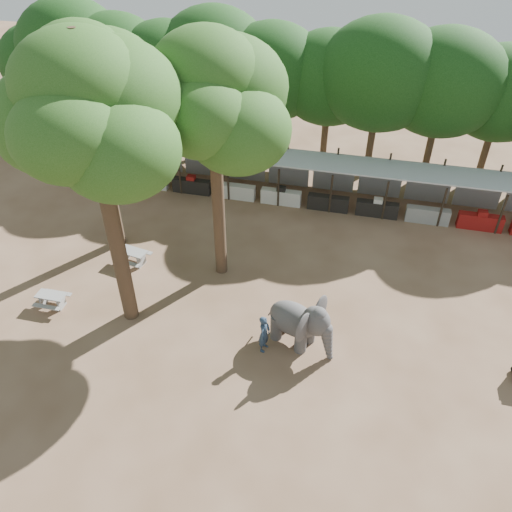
% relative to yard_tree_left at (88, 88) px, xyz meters
% --- Properties ---
extents(ground, '(100.00, 100.00, 0.00)m').
position_rel_yard_tree_left_xyz_m(ground, '(9.13, -7.19, -8.20)').
color(ground, brown).
rests_on(ground, ground).
extents(vendor_stalls, '(28.00, 2.99, 2.80)m').
position_rel_yard_tree_left_xyz_m(vendor_stalls, '(9.13, 6.65, -7.02)').
color(vendor_stalls, '#A1A5A9').
rests_on(vendor_stalls, ground).
extents(yard_tree_left, '(7.10, 6.90, 11.02)m').
position_rel_yard_tree_left_xyz_m(yard_tree_left, '(0.00, 0.00, 0.00)').
color(yard_tree_left, '#332316').
rests_on(yard_tree_left, ground).
extents(yard_tree_center, '(7.10, 6.90, 12.04)m').
position_rel_yard_tree_left_xyz_m(yard_tree_center, '(3.00, -5.00, 1.01)').
color(yard_tree_center, '#332316').
rests_on(yard_tree_center, ground).
extents(yard_tree_back, '(7.10, 6.90, 11.36)m').
position_rel_yard_tree_left_xyz_m(yard_tree_back, '(6.00, -1.00, 0.34)').
color(yard_tree_back, '#332316').
rests_on(yard_tree_back, ground).
extents(backdrop_trees, '(46.46, 5.95, 8.33)m').
position_rel_yard_tree_left_xyz_m(backdrop_trees, '(9.13, 11.81, -2.69)').
color(backdrop_trees, '#332316').
rests_on(backdrop_trees, ground).
extents(elephant, '(3.17, 2.48, 2.37)m').
position_rel_yard_tree_left_xyz_m(elephant, '(10.72, -5.03, -7.02)').
color(elephant, '#3D3A3A').
rests_on(elephant, ground).
extents(handler, '(0.55, 0.71, 1.78)m').
position_rel_yard_tree_left_xyz_m(handler, '(9.35, -5.73, -7.31)').
color(handler, '#26384C').
rests_on(handler, ground).
extents(picnic_table_near, '(1.34, 1.21, 0.67)m').
position_rel_yard_tree_left_xyz_m(picnic_table_near, '(-0.58, -5.47, -7.77)').
color(picnic_table_near, gray).
rests_on(picnic_table_near, ground).
extents(picnic_table_far, '(1.74, 1.62, 0.76)m').
position_rel_yard_tree_left_xyz_m(picnic_table_far, '(1.62, -1.67, -7.71)').
color(picnic_table_far, gray).
rests_on(picnic_table_far, ground).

